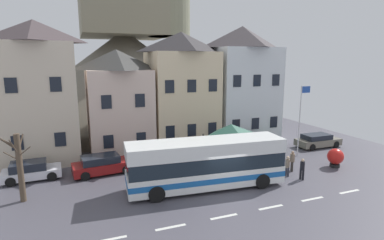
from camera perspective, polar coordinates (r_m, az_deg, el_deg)
ground_plane at (r=19.88m, az=6.75°, el=-13.75°), size 40.00×60.00×0.07m
townhouse_00 at (r=27.94m, az=-26.70°, el=4.61°), size 5.84×5.55×11.47m
townhouse_01 at (r=28.67m, az=-13.61°, el=3.41°), size 5.38×6.62×9.29m
townhouse_02 at (r=29.39m, az=-1.96°, el=5.49°), size 6.06×5.53×10.93m
townhouse_03 at (r=32.31m, az=9.14°, el=6.55°), size 6.37×5.96×11.72m
hilltop_castle at (r=44.99m, az=-12.20°, el=8.87°), size 34.12×34.12×19.38m
transit_bus at (r=20.17m, az=2.68°, el=-8.23°), size 10.50×3.29×3.23m
bus_shelter at (r=24.11m, az=7.29°, el=-2.00°), size 3.60×3.60×3.42m
parked_car_00 at (r=24.61m, az=-27.86°, el=-8.38°), size 3.91×2.08×1.31m
parked_car_01 at (r=32.23m, az=22.41°, el=-3.57°), size 4.37×1.94×1.28m
parked_car_02 at (r=23.89m, az=-16.32°, el=-7.98°), size 4.59×2.35×1.39m
parked_car_03 at (r=29.08m, az=12.40°, el=-4.47°), size 4.64×2.36×1.32m
pedestrian_00 at (r=24.19m, az=15.49°, el=-7.06°), size 0.34×0.35×1.62m
pedestrian_01 at (r=23.04m, az=19.90°, el=-8.48°), size 0.31×0.34×1.55m
pedestrian_02 at (r=23.38m, az=17.40°, el=-8.02°), size 0.32×0.34×1.52m
pedestrian_03 at (r=24.51m, az=18.23°, el=-7.10°), size 0.34×0.34×1.58m
public_bench at (r=27.78m, az=8.27°, el=-5.45°), size 1.49×0.48×0.87m
flagpole at (r=27.99m, az=19.64°, el=0.83°), size 0.95×0.10×6.21m
harbour_buoy at (r=26.72m, az=25.22°, el=-6.27°), size 1.25×1.25×1.50m
bare_tree_01 at (r=20.70m, az=-29.51°, el=-7.57°), size 1.70×1.66×4.15m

